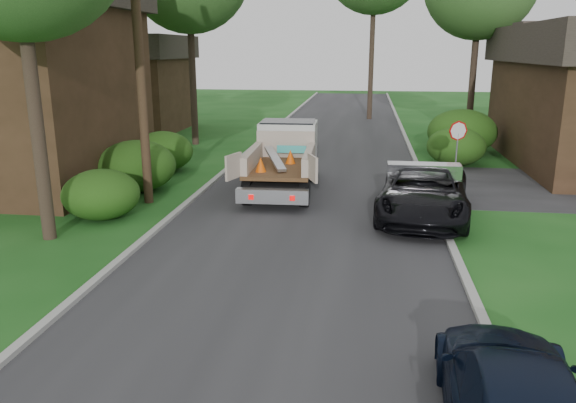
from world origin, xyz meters
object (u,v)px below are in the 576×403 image
Objects in this scene: stop_sign at (458,139)px; house_left_far at (125,82)px; utility_pole at (139,45)px; navy_suv at (516,400)px; flatbed_truck at (285,152)px; black_pickup at (424,192)px.

stop_sign is 0.33× the size of house_left_far.
navy_suv is (9.28, -10.98, -4.51)m from utility_pole.
utility_pole is (-10.68, -4.02, 3.40)m from stop_sign.
stop_sign is 0.54× the size of navy_suv.
flatbed_truck is 1.37× the size of navy_suv.
black_pickup is at bearing -38.85° from flatbed_truck.
flatbed_truck is at bearing -66.93° from navy_suv.
stop_sign is at bearing 20.62° from utility_pole.
black_pickup is 1.25× the size of navy_suv.
house_left_far is at bearing 129.49° from flatbed_truck.
house_left_far reaches higher than flatbed_truck.
house_left_far is at bearing 115.23° from utility_pole.
stop_sign is 15.11m from navy_suv.
flatbed_truck is (4.24, 3.15, -3.90)m from utility_pole.
house_left_far is 1.66× the size of navy_suv.
house_left_far is 33.00m from navy_suv.
flatbed_truck is at bearing -172.30° from stop_sign.
utility_pole is at bearing -46.36° from navy_suv.
black_pickup is at bearing -85.47° from navy_suv.
house_left_far is 24.57m from black_pickup.
navy_suv is (5.04, -14.13, -0.61)m from flatbed_truck.
black_pickup is (4.84, -3.63, -0.48)m from flatbed_truck.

